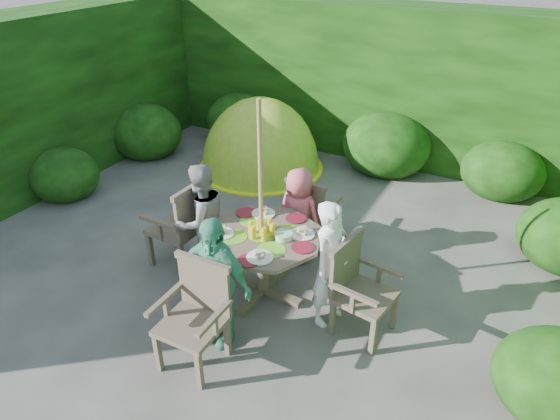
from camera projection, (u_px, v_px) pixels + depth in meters
The scene contains 13 objects.
ground at pixel (249, 261), 6.05m from camera, with size 60.00×60.00×0.00m, color #423F3B.
hedge_enclosure at pixel (300, 130), 6.45m from camera, with size 9.00×9.00×2.50m.
patio_table at pixel (262, 244), 5.23m from camera, with size 1.36×1.36×0.91m.
parasol_pole at pixel (261, 206), 5.00m from camera, with size 0.04×0.04×2.20m, color olive.
garden_chair_right at pixel (358, 287), 4.81m from camera, with size 0.59×0.64×0.95m.
garden_chair_left at pixel (183, 223), 5.76m from camera, with size 0.57×0.64×1.04m.
garden_chair_back at pixel (310, 212), 6.12m from camera, with size 0.57×0.51×0.92m.
garden_chair_front at pixel (196, 313), 4.47m from camera, with size 0.59×0.53×0.97m.
child_right at pixel (331, 264), 4.85m from camera, with size 0.49×0.32×1.35m, color white.
child_left at pixel (202, 221), 5.56m from camera, with size 0.66×0.51×1.36m, color gray.
child_back at pixel (299, 215), 5.85m from camera, with size 0.58×0.37×1.18m, color #D45764.
child_front at pixel (215, 281), 4.61m from camera, with size 0.80×0.33×1.36m, color #449F7B.
dome_tent at pixel (260, 168), 8.38m from camera, with size 2.47×2.47×2.38m.
Camera 1 is at (2.68, -4.17, 3.54)m, focal length 32.00 mm.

